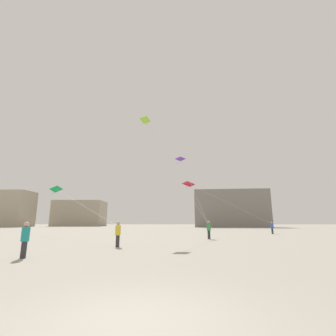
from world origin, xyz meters
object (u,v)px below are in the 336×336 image
Objects in this scene: person_in_yellow at (118,233)px; kite_violet_delta at (181,160)px; person_in_green at (209,229)px; person_in_blue at (272,227)px; building_right_hall at (231,209)px; building_centre_hall at (80,213)px; kite_emerald_delta at (57,190)px; building_left_hall at (8,209)px; kite_crimson_delta at (190,184)px; kite_lime_delta at (147,124)px; person_in_teal at (25,238)px.

person_in_yellow is 16.95m from kite_violet_delta.
person_in_green is 0.20× the size of kite_violet_delta.
building_right_hall is at bearing -69.98° from person_in_blue.
person_in_yellow is 1.02× the size of person_in_blue.
person_in_green is 14.25m from person_in_blue.
kite_violet_delta is (-12.34, -4.03, 8.49)m from person_in_blue.
person_in_blue is at bearing 18.07° from kite_violet_delta.
person_in_yellow is 0.09× the size of building_centre_hall.
kite_emerald_delta is 61.63m from building_left_hall.
kite_emerald_delta is (-19.08, 7.55, 4.84)m from person_in_green.
person_in_yellow is at bearing -105.91° from kite_crimson_delta.
kite_crimson_delta reaches higher than kite_emerald_delta.
kite_lime_delta reaches higher than kite_emerald_delta.
person_in_blue is 0.07× the size of building_right_hall.
building_left_hall is at bearing -138.79° from building_centre_hall.
person_in_yellow is at bearing -4.31° from person_in_teal.
kite_crimson_delta is 0.65× the size of building_centre_hall.
kite_lime_delta is 0.77× the size of building_left_hall.
kite_lime_delta is at bearing -31.93° from kite_emerald_delta.
person_in_blue is (16.79, 18.02, -0.02)m from person_in_yellow.
person_in_green is 12.28m from kite_lime_delta.
kite_crimson_delta is at bearing 116.03° from person_in_green.
person_in_green is (6.97, 7.70, 0.05)m from person_in_yellow.
building_centre_hall is at bearing 116.00° from kite_lime_delta.
building_centre_hall is 56.95m from building_right_hall.
building_left_hall is (-39.65, 47.18, -0.05)m from kite_emerald_delta.
person_in_blue is at bearing 67.55° from person_in_green.
building_right_hall is (54.00, -18.07, 0.86)m from building_centre_hall.
person_in_yellow is at bearing -97.08° from kite_lime_delta.
building_right_hall is (72.00, -2.31, -0.18)m from building_left_hall.
building_right_hall is at bearing 71.10° from kite_violet_delta.
person_in_green is 0.12× the size of building_left_hall.
person_in_green is at bearing 5.17° from kite_lime_delta.
building_right_hall reaches higher than kite_crimson_delta.
person_in_yellow is at bearing -107.62° from kite_violet_delta.
kite_violet_delta is (3.56, 6.84, -2.24)m from kite_lime_delta.
building_right_hall reaches higher than person_in_blue.
person_in_blue is at bearing 34.36° from kite_lime_delta.
person_in_blue is at bearing -13.15° from kite_crimson_delta.
building_left_hall reaches higher than person_in_teal.
building_centre_hall is (-50.55, 60.17, 3.82)m from person_in_blue.
building_right_hall reaches higher than person_in_green.
building_centre_hall is (18.00, 15.76, -1.04)m from building_left_hall.
person_in_teal is at bearing 3.06° from person_in_yellow.
person_in_teal is at bearing -109.67° from building_right_hall.
kite_lime_delta reaches higher than person_in_green.
kite_lime_delta reaches higher than person_in_yellow.
kite_lime_delta is at bearing -64.00° from building_centre_hall.
person_in_yellow reaches higher than person_in_blue.
kite_emerald_delta is at bearing -163.50° from kite_crimson_delta.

